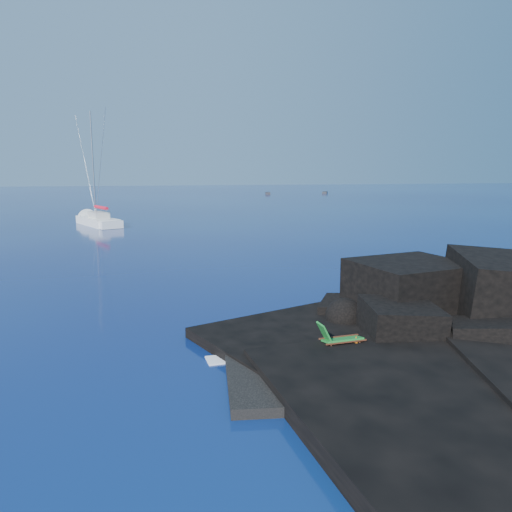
{
  "coord_description": "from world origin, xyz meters",
  "views": [
    {
      "loc": [
        -2.08,
        -15.64,
        7.42
      ],
      "look_at": [
        4.09,
        14.29,
        2.0
      ],
      "focal_mm": 35.0,
      "sensor_mm": 36.0,
      "label": 1
    }
  ],
  "objects_px": {
    "distant_boat_b": "(325,193)",
    "sunbather": "(333,350)",
    "sailboat": "(98,225)",
    "distant_boat_a": "(268,194)",
    "deck_chair": "(343,334)",
    "marker_cone": "(356,343)"
  },
  "relations": [
    {
      "from": "marker_cone",
      "to": "distant_boat_b",
      "type": "bearing_deg",
      "value": 71.14
    },
    {
      "from": "distant_boat_b",
      "to": "sunbather",
      "type": "bearing_deg",
      "value": -85.74
    },
    {
      "from": "deck_chair",
      "to": "distant_boat_a",
      "type": "bearing_deg",
      "value": 72.22
    },
    {
      "from": "distant_boat_a",
      "to": "distant_boat_b",
      "type": "relative_size",
      "value": 1.04
    },
    {
      "from": "distant_boat_a",
      "to": "deck_chair",
      "type": "bearing_deg",
      "value": -89.81
    },
    {
      "from": "marker_cone",
      "to": "distant_boat_a",
      "type": "height_order",
      "value": "marker_cone"
    },
    {
      "from": "deck_chair",
      "to": "distant_boat_a",
      "type": "relative_size",
      "value": 0.41
    },
    {
      "from": "sailboat",
      "to": "sunbather",
      "type": "bearing_deg",
      "value": -99.36
    },
    {
      "from": "sailboat",
      "to": "distant_boat_a",
      "type": "xyz_separation_m",
      "value": [
        39.14,
        70.67,
        0.0
      ]
    },
    {
      "from": "sailboat",
      "to": "deck_chair",
      "type": "distance_m",
      "value": 52.11
    },
    {
      "from": "sailboat",
      "to": "marker_cone",
      "type": "xyz_separation_m",
      "value": [
        14.85,
        -50.24,
        0.62
      ]
    },
    {
      "from": "distant_boat_a",
      "to": "distant_boat_b",
      "type": "distance_m",
      "value": 17.43
    },
    {
      "from": "sailboat",
      "to": "distant_boat_b",
      "type": "height_order",
      "value": "sailboat"
    },
    {
      "from": "sunbather",
      "to": "distant_boat_b",
      "type": "bearing_deg",
      "value": 41.81
    },
    {
      "from": "distant_boat_a",
      "to": "sailboat",
      "type": "bearing_deg",
      "value": -107.18
    },
    {
      "from": "deck_chair",
      "to": "sunbather",
      "type": "relative_size",
      "value": 1.08
    },
    {
      "from": "distant_boat_a",
      "to": "sunbather",
      "type": "bearing_deg",
      "value": -90.01
    },
    {
      "from": "sunbather",
      "to": "deck_chair",
      "type": "bearing_deg",
      "value": 11.8
    },
    {
      "from": "deck_chair",
      "to": "sunbather",
      "type": "distance_m",
      "value": 0.86
    },
    {
      "from": "sunbather",
      "to": "sailboat",
      "type": "bearing_deg",
      "value": 76.33
    },
    {
      "from": "sailboat",
      "to": "distant_boat_a",
      "type": "relative_size",
      "value": 3.31
    },
    {
      "from": "distant_boat_a",
      "to": "distant_boat_b",
      "type": "xyz_separation_m",
      "value": [
        17.4,
        1.14,
        0.0
      ]
    }
  ]
}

